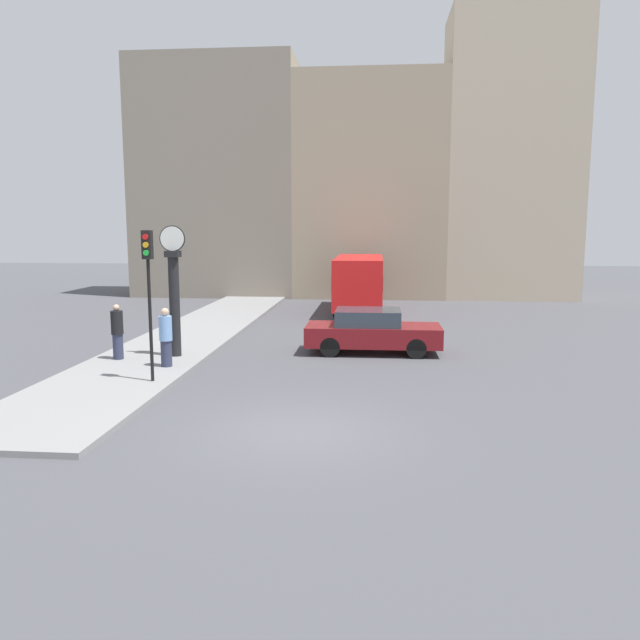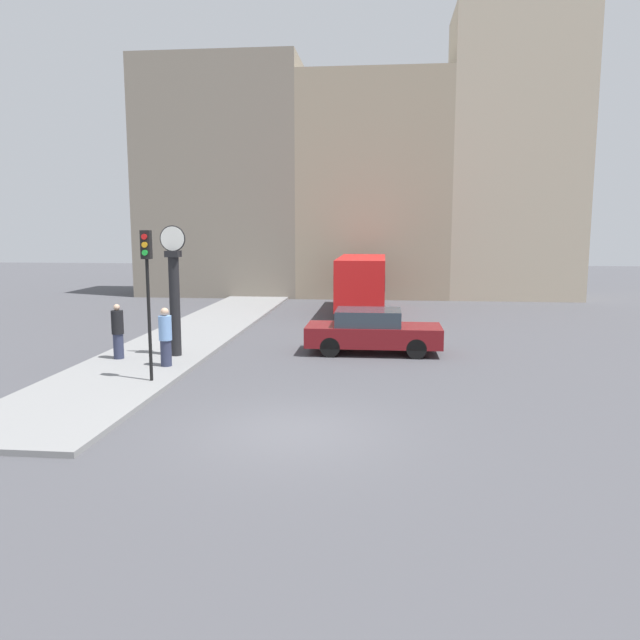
# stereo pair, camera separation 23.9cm
# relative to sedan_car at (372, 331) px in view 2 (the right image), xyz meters

# --- Properties ---
(ground_plane) EXTENTS (120.00, 120.00, 0.00)m
(ground_plane) POSITION_rel_sedan_car_xyz_m (-1.51, -8.55, -0.76)
(ground_plane) COLOR #47474C
(sidewalk_corner) EXTENTS (3.60, 27.51, 0.13)m
(sidewalk_corner) POSITION_rel_sedan_car_xyz_m (-7.14, 3.21, -0.69)
(sidewalk_corner) COLOR gray
(sidewalk_corner) RESTS_ON ground_plane
(building_row) EXTENTS (26.98, 5.00, 16.83)m
(building_row) POSITION_rel_sedan_car_xyz_m (-1.11, 18.30, 6.69)
(building_row) COLOR gray
(building_row) RESTS_ON ground_plane
(sedan_car) EXTENTS (4.59, 1.89, 1.50)m
(sedan_car) POSITION_rel_sedan_car_xyz_m (0.00, 0.00, 0.00)
(sedan_car) COLOR maroon
(sedan_car) RESTS_ON ground_plane
(bus_distant) EXTENTS (2.36, 7.23, 2.79)m
(bus_distant) POSITION_rel_sedan_car_xyz_m (-0.74, 10.67, 0.83)
(bus_distant) COLOR red
(bus_distant) RESTS_ON ground_plane
(traffic_light_near) EXTENTS (0.26, 0.24, 4.07)m
(traffic_light_near) POSITION_rel_sedan_car_xyz_m (-5.92, -5.07, 2.28)
(traffic_light_near) COLOR black
(traffic_light_near) RESTS_ON sidewalk_corner
(street_clock) EXTENTS (0.83, 0.44, 4.21)m
(street_clock) POSITION_rel_sedan_car_xyz_m (-6.35, -1.71, 1.40)
(street_clock) COLOR black
(street_clock) RESTS_ON sidewalk_corner
(pedestrian_blue_stripe) EXTENTS (0.39, 0.39, 1.77)m
(pedestrian_blue_stripe) POSITION_rel_sedan_car_xyz_m (-6.14, -3.27, 0.26)
(pedestrian_blue_stripe) COLOR #2D334C
(pedestrian_blue_stripe) RESTS_ON sidewalk_corner
(pedestrian_black_jacket) EXTENTS (0.38, 0.38, 1.75)m
(pedestrian_black_jacket) POSITION_rel_sedan_car_xyz_m (-8.02, -2.39, 0.25)
(pedestrian_black_jacket) COLOR #2D334C
(pedestrian_black_jacket) RESTS_ON sidewalk_corner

